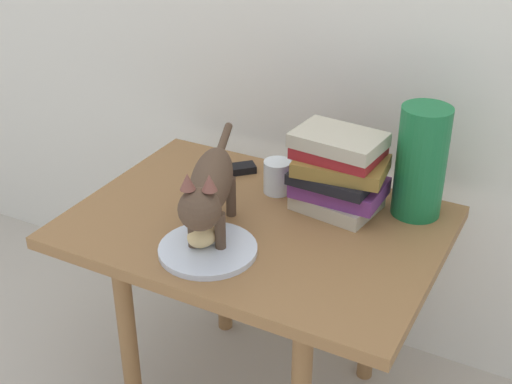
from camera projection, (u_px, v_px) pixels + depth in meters
The scene contains 8 objects.
side_table at pixel (256, 248), 1.69m from camera, with size 0.86×0.62×0.58m.
plate at pixel (208, 250), 1.53m from camera, with size 0.22×0.22×0.01m, color silver.
bread_roll at pixel (203, 235), 1.53m from camera, with size 0.08×0.06×0.05m, color #E0BC7A.
cat at pixel (209, 187), 1.52m from camera, with size 0.22×0.45×0.23m.
book_stack at pixel (338, 172), 1.66m from camera, with size 0.23×0.18×0.20m.
green_vase at pixel (421, 162), 1.62m from camera, with size 0.12×0.12×0.27m, color #196B38.
candle_jar at pixel (277, 178), 1.76m from camera, with size 0.07×0.07×0.08m.
tv_remote at pixel (228, 170), 1.86m from camera, with size 0.15×0.04×0.02m, color black.
Camera 1 is at (0.66, -1.25, 1.43)m, focal length 48.89 mm.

